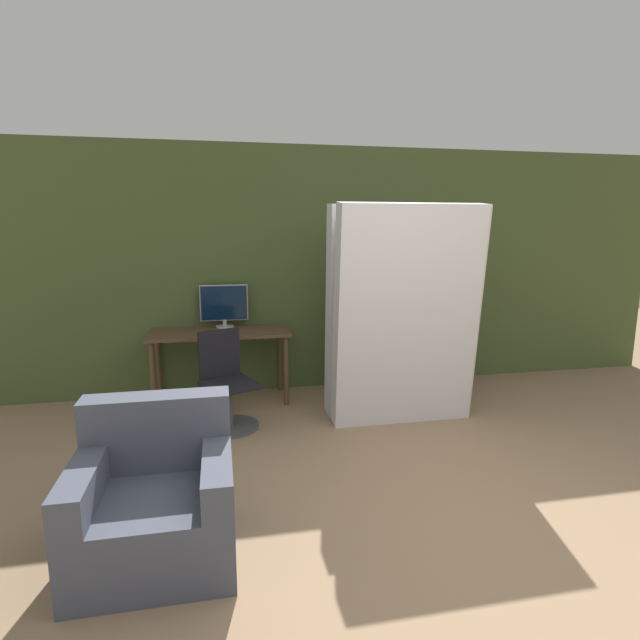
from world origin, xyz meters
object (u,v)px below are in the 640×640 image
mattress_near (408,317)px  mattress_far (395,311)px  office_chair (227,390)px  bookshelf (425,316)px  monitor (224,305)px  armchair (156,499)px

mattress_near → mattress_far: size_ratio=1.00×
office_chair → bookshelf: size_ratio=0.55×
mattress_near → monitor: bearing=144.6°
monitor → bookshelf: 2.32m
monitor → office_chair: size_ratio=0.57×
monitor → mattress_near: size_ratio=0.25×
office_chair → bookshelf: 2.53m
bookshelf → mattress_far: size_ratio=0.80×
office_chair → mattress_far: bearing=2.7°
mattress_far → monitor: bearing=153.0°
office_chair → bookshelf: (2.32, 0.91, 0.45)m
mattress_far → armchair: bearing=-138.2°
bookshelf → mattress_far: bearing=-129.1°
office_chair → monitor: bearing=89.4°
monitor → mattress_far: 1.83m
armchair → monitor: bearing=80.7°
mattress_far → office_chair: bearing=-177.3°
monitor → armchair: monitor is taller
armchair → mattress_near: bearing=36.3°
monitor → mattress_far: bearing=-27.0°
bookshelf → mattress_far: (-0.68, -0.83, 0.21)m
monitor → mattress_far: mattress_far is taller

